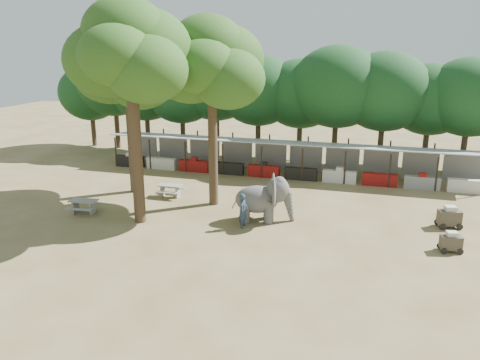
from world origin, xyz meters
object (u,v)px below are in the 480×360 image
(yard_tree_center, at_px, (129,53))
(elephant, at_px, (264,199))
(yard_tree_back, at_px, (210,64))
(picnic_table_near, at_px, (84,205))
(cart_front, at_px, (451,242))
(cart_back, at_px, (449,217))
(handler, at_px, (243,211))
(picnic_table_far, at_px, (170,189))
(yard_tree_left, at_px, (127,68))

(yard_tree_center, xyz_separation_m, elephant, (6.81, 1.86, -7.90))
(yard_tree_back, relative_size, elephant, 3.23)
(picnic_table_near, height_order, cart_front, cart_front)
(cart_back, bearing_deg, picnic_table_near, 174.32)
(elephant, xyz_separation_m, handler, (-0.85, -1.28, -0.35))
(picnic_table_near, bearing_deg, cart_front, -4.56)
(handler, distance_m, picnic_table_far, 7.17)
(yard_tree_left, height_order, cart_front, yard_tree_left)
(yard_tree_left, bearing_deg, cart_back, -3.95)
(yard_tree_back, relative_size, picnic_table_near, 6.45)
(yard_tree_center, bearing_deg, picnic_table_far, 91.01)
(yard_tree_left, xyz_separation_m, yard_tree_center, (3.00, -5.00, 1.01))
(elephant, bearing_deg, cart_front, -22.73)
(yard_tree_back, relative_size, picnic_table_far, 7.04)
(yard_tree_center, relative_size, picnic_table_near, 6.83)
(yard_tree_center, relative_size, elephant, 3.43)
(yard_tree_back, xyz_separation_m, cart_front, (13.42, -3.69, -8.03))
(yard_tree_left, bearing_deg, picnic_table_far, -11.15)
(yard_tree_center, xyz_separation_m, cart_front, (16.42, 0.31, -8.70))
(yard_tree_left, xyz_separation_m, handler, (8.96, -4.41, -7.24))
(cart_front, bearing_deg, cart_back, 72.80)
(yard_tree_center, height_order, yard_tree_back, yard_tree_center)
(yard_tree_center, bearing_deg, elephant, 15.30)
(cart_front, bearing_deg, yard_tree_center, 169.81)
(handler, xyz_separation_m, picnic_table_far, (-6.04, 3.84, -0.44))
(yard_tree_left, relative_size, elephant, 3.13)
(yard_tree_back, bearing_deg, picnic_table_near, -149.83)
(yard_tree_back, bearing_deg, picnic_table_far, 172.16)
(picnic_table_near, xyz_separation_m, picnic_table_far, (3.62, 4.32, -0.01))
(handler, distance_m, picnic_table_near, 9.67)
(yard_tree_left, height_order, picnic_table_far, yard_tree_left)
(yard_tree_center, distance_m, yard_tree_back, 5.04)
(yard_tree_back, distance_m, picnic_table_far, 8.60)
(yard_tree_left, xyz_separation_m, yard_tree_back, (6.00, -1.00, 0.34))
(elephant, bearing_deg, cart_back, -3.47)
(yard_tree_left, height_order, handler, yard_tree_left)
(yard_tree_back, height_order, cart_front, yard_tree_back)
(picnic_table_far, bearing_deg, yard_tree_back, -8.59)
(picnic_table_near, bearing_deg, yard_tree_back, 25.03)
(yard_tree_back, xyz_separation_m, cart_back, (13.76, -0.37, -7.94))
(picnic_table_near, relative_size, picnic_table_far, 1.09)
(handler, height_order, cart_front, handler)
(yard_tree_back, xyz_separation_m, handler, (2.96, -3.41, -7.58))
(cart_front, bearing_deg, picnic_table_far, 154.72)
(handler, height_order, picnic_table_near, handler)
(yard_tree_back, distance_m, cart_front, 16.07)
(picnic_table_near, distance_m, cart_front, 20.11)
(picnic_table_near, distance_m, picnic_table_far, 5.63)
(yard_tree_left, height_order, cart_back, yard_tree_left)
(yard_tree_left, xyz_separation_m, elephant, (9.81, -3.14, -6.89))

